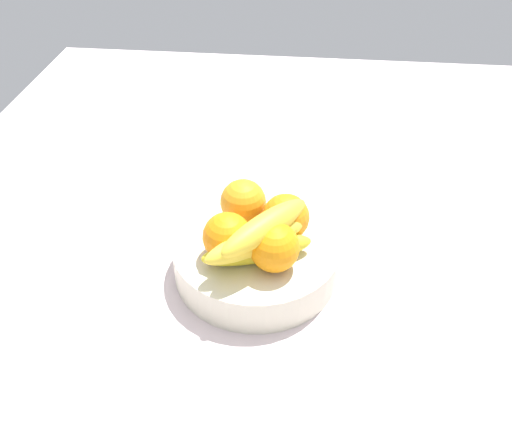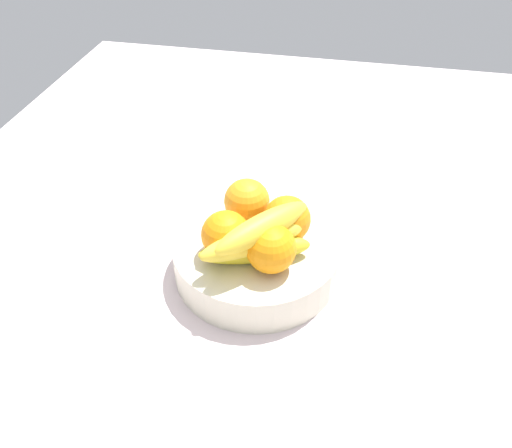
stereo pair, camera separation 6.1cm
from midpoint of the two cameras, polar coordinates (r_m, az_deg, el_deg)
The scene contains 7 objects.
ground_plane at distance 87.49cm, azimuth 3.14°, elevation -5.97°, with size 180.00×140.00×3.00cm, color silver.
fruit_bowl at distance 84.12cm, azimuth 2.07°, elevation -3.79°, with size 26.72×26.72×6.28cm, color beige.
orange_front_left at distance 84.20cm, azimuth 1.06°, elevation 2.45°, with size 7.47×7.47×7.47cm, color orange.
orange_front_right at distance 77.81cm, azimuth -1.10°, elevation -1.26°, with size 7.47×7.47×7.47cm, color orange.
orange_center at distance 75.74cm, azimuth 3.96°, elevation -2.77°, with size 7.47×7.47×7.47cm, color orange.
orange_back_left at distance 80.98cm, azimuth 5.56°, elevation 0.46°, with size 7.47×7.47×7.47cm, color orange.
banana_bunch at distance 76.40cm, azimuth 2.31°, elevation -1.76°, with size 15.70×17.33×8.40cm.
Camera 2 is at (-59.93, -10.68, 61.33)cm, focal length 36.52 mm.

